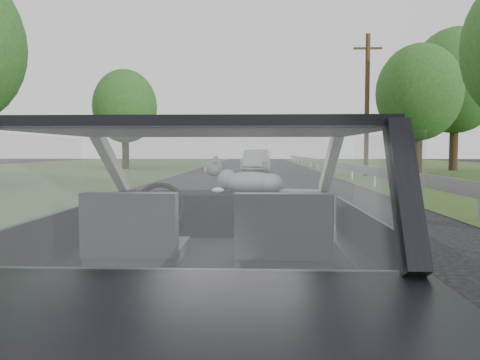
# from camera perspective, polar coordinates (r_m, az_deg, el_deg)

# --- Properties ---
(subject_car) EXTENTS (1.80, 4.00, 1.45)m
(subject_car) POSITION_cam_1_polar(r_m,az_deg,el_deg) (2.87, -3.27, -8.13)
(subject_car) COLOR black
(subject_car) RESTS_ON ground
(dashboard) EXTENTS (1.58, 0.45, 0.30)m
(dashboard) POSITION_cam_1_polar(r_m,az_deg,el_deg) (3.47, -2.29, -4.00)
(dashboard) COLOR black
(dashboard) RESTS_ON subject_car
(driver_seat) EXTENTS (0.50, 0.72, 0.42)m
(driver_seat) POSITION_cam_1_polar(r_m,az_deg,el_deg) (2.63, -12.64, -5.87)
(driver_seat) COLOR black
(driver_seat) RESTS_ON subject_car
(passenger_seat) EXTENTS (0.50, 0.72, 0.42)m
(passenger_seat) POSITION_cam_1_polar(r_m,az_deg,el_deg) (2.55, 5.12, -6.10)
(passenger_seat) COLOR black
(passenger_seat) RESTS_ON subject_car
(steering_wheel) EXTENTS (0.36, 0.36, 0.04)m
(steering_wheel) POSITION_cam_1_polar(r_m,az_deg,el_deg) (3.22, -9.82, -3.38)
(steering_wheel) COLOR black
(steering_wheel) RESTS_ON dashboard
(cat) EXTENTS (0.63, 0.27, 0.27)m
(cat) POSITION_cam_1_polar(r_m,az_deg,el_deg) (3.39, 1.33, -0.12)
(cat) COLOR gray
(cat) RESTS_ON dashboard
(guardrail) EXTENTS (0.05, 90.00, 0.32)m
(guardrail) POSITION_cam_1_polar(r_m,az_deg,el_deg) (13.44, 19.65, 0.31)
(guardrail) COLOR #A7A7A7
(guardrail) RESTS_ON ground
(other_car) EXTENTS (1.99, 4.27, 1.36)m
(other_car) POSITION_cam_1_polar(r_m,az_deg,el_deg) (28.67, 1.98, 2.38)
(other_car) COLOR silver
(other_car) RESTS_ON ground
(highway_sign) EXTENTS (0.18, 0.94, 2.34)m
(highway_sign) POSITION_cam_1_polar(r_m,az_deg,el_deg) (23.43, 18.89, 3.10)
(highway_sign) COLOR #18592B
(highway_sign) RESTS_ON ground
(utility_pole) EXTENTS (0.24, 0.24, 7.07)m
(utility_pole) POSITION_cam_1_polar(r_m,az_deg,el_deg) (24.45, 15.22, 8.73)
(utility_pole) COLOR brown
(utility_pole) RESTS_ON ground
(tree_2) EXTENTS (4.90, 4.90, 6.73)m
(tree_2) POSITION_cam_1_polar(r_m,az_deg,el_deg) (26.75, 20.92, 7.80)
(tree_2) COLOR #1F461E
(tree_2) RESTS_ON ground
(tree_3) EXTENTS (7.50, 7.50, 8.92)m
(tree_3) POSITION_cam_1_polar(r_m,az_deg,el_deg) (33.56, 24.73, 8.69)
(tree_3) COLOR #1F461E
(tree_3) RESTS_ON ground
(tree_6) EXTENTS (5.19, 5.19, 6.80)m
(tree_6) POSITION_cam_1_polar(r_m,az_deg,el_deg) (34.27, -13.83, 7.03)
(tree_6) COLOR #1F461E
(tree_6) RESTS_ON ground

